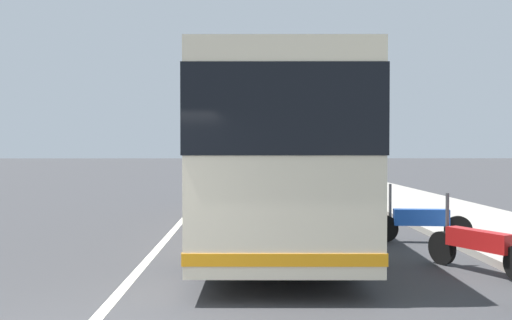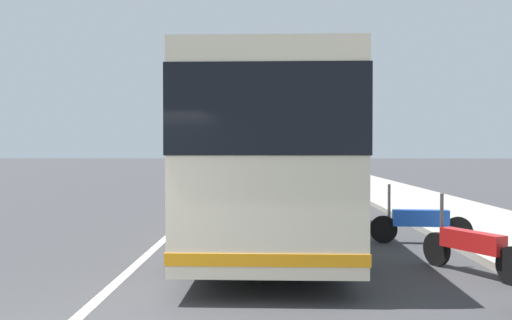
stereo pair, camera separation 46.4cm
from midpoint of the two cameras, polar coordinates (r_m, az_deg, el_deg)
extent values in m
cube|color=#9E998E|center=(16.08, 19.86, -5.74)|extent=(110.00, 3.60, 0.14)
cube|color=silver|center=(15.17, -8.56, -6.35)|extent=(110.00, 0.16, 0.01)
cube|color=beige|center=(13.21, 0.61, 0.67)|extent=(12.41, 2.80, 3.04)
cube|color=black|center=(13.22, 0.61, 3.29)|extent=(12.45, 2.84, 1.16)
cube|color=orange|center=(13.28, 0.61, -4.82)|extent=(12.44, 2.83, 0.16)
cylinder|color=black|center=(17.26, -3.37, -3.77)|extent=(1.01, 0.32, 1.00)
cylinder|color=black|center=(17.28, 4.39, -3.77)|extent=(1.01, 0.32, 1.00)
cylinder|color=black|center=(9.44, -6.37, -7.89)|extent=(1.01, 0.32, 1.00)
cylinder|color=black|center=(9.46, 7.94, -7.87)|extent=(1.01, 0.32, 1.00)
cylinder|color=black|center=(10.27, 16.82, -8.41)|extent=(0.54, 0.33, 0.57)
cube|color=red|center=(9.71, 20.04, -7.49)|extent=(1.14, 0.73, 0.30)
cylinder|color=#4C4C51|center=(10.11, 17.30, -5.13)|extent=(0.06, 0.06, 0.70)
cylinder|color=black|center=(12.40, 11.65, -6.73)|extent=(0.14, 0.58, 0.57)
cylinder|color=black|center=(12.66, 18.53, -6.60)|extent=(0.14, 0.58, 0.57)
cube|color=#1947A5|center=(12.47, 15.13, -5.54)|extent=(0.36, 1.16, 0.34)
cylinder|color=#4C4C51|center=(12.34, 12.19, -3.96)|extent=(0.06, 0.06, 0.70)
cube|color=red|center=(45.50, -0.77, -0.64)|extent=(4.04, 1.88, 0.76)
cube|color=black|center=(45.37, -0.77, 0.16)|extent=(1.98, 1.69, 0.51)
cylinder|color=black|center=(46.84, -1.75, -0.88)|extent=(0.64, 0.23, 0.64)
cylinder|color=black|center=(46.82, 0.26, -0.88)|extent=(0.64, 0.23, 0.64)
cylinder|color=black|center=(44.20, -1.85, -1.00)|extent=(0.64, 0.23, 0.64)
cylinder|color=black|center=(44.18, 0.27, -1.00)|extent=(0.64, 0.23, 0.64)
cube|color=navy|center=(39.14, -1.12, -0.93)|extent=(4.57, 2.06, 0.76)
cube|color=black|center=(38.96, -1.11, 0.02)|extent=(2.28, 1.82, 0.55)
cylinder|color=black|center=(40.61, -2.42, -1.19)|extent=(0.65, 0.24, 0.64)
cylinder|color=black|center=(40.67, 0.02, -1.19)|extent=(0.65, 0.24, 0.64)
cylinder|color=black|center=(37.65, -2.35, -1.38)|extent=(0.65, 0.24, 0.64)
cylinder|color=black|center=(37.71, 0.27, -1.37)|extent=(0.65, 0.24, 0.64)
camera|label=1|loc=(0.23, -91.00, -0.02)|focal=40.10mm
camera|label=2|loc=(0.23, 89.00, 0.02)|focal=40.10mm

